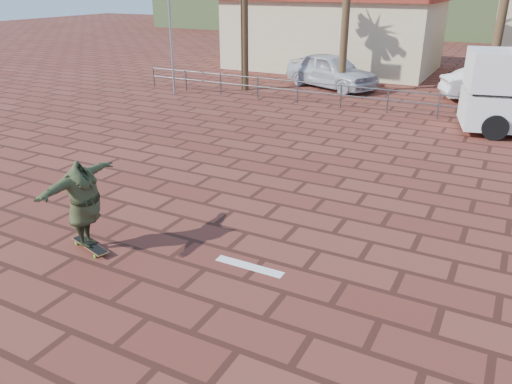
# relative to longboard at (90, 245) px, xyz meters

# --- Properties ---
(ground) EXTENTS (120.00, 120.00, 0.00)m
(ground) POSITION_rel_longboard_xyz_m (2.47, 2.11, -0.09)
(ground) COLOR brown
(ground) RESTS_ON ground
(paint_stripe) EXTENTS (1.40, 0.22, 0.01)m
(paint_stripe) POSITION_rel_longboard_xyz_m (3.17, 0.91, -0.08)
(paint_stripe) COLOR white
(paint_stripe) RESTS_ON ground
(guardrail) EXTENTS (24.06, 0.06, 1.00)m
(guardrail) POSITION_rel_longboard_xyz_m (2.47, 14.11, 0.59)
(guardrail) COLOR #47494F
(guardrail) RESTS_ON ground
(building_west) EXTENTS (12.60, 7.60, 4.50)m
(building_west) POSITION_rel_longboard_xyz_m (-3.53, 24.11, 2.19)
(building_west) COLOR beige
(building_west) RESTS_ON ground
(hill_front) EXTENTS (70.00, 18.00, 6.00)m
(hill_front) POSITION_rel_longboard_xyz_m (2.47, 52.11, 2.91)
(hill_front) COLOR #384C28
(hill_front) RESTS_ON ground
(longboard) EXTENTS (1.11, 0.54, 0.11)m
(longboard) POSITION_rel_longboard_xyz_m (0.00, 0.00, 0.00)
(longboard) COLOR olive
(longboard) RESTS_ON ground
(skateboarder) EXTENTS (0.89, 2.27, 1.80)m
(skateboarder) POSITION_rel_longboard_xyz_m (0.00, 0.00, 0.92)
(skateboarder) COLOR #33391F
(skateboarder) RESTS_ON longboard
(car_silver) EXTENTS (5.40, 3.78, 1.71)m
(car_silver) POSITION_rel_longboard_xyz_m (-1.42, 18.11, 0.77)
(car_silver) COLOR silver
(car_silver) RESTS_ON ground
(car_white) EXTENTS (4.62, 3.24, 1.44)m
(car_white) POSITION_rel_longboard_xyz_m (6.06, 18.61, 0.63)
(car_white) COLOR white
(car_white) RESTS_ON ground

